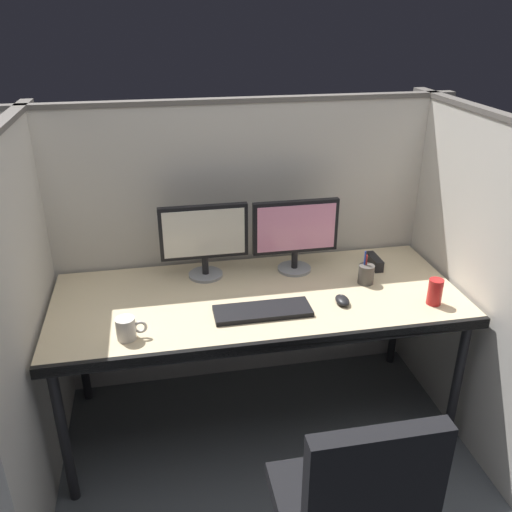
# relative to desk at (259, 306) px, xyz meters

# --- Properties ---
(ground_plane) EXTENTS (8.00, 8.00, 0.00)m
(ground_plane) POSITION_rel_desk_xyz_m (0.00, -0.29, -0.69)
(ground_plane) COLOR #4C5156
(cubicle_partition_rear) EXTENTS (2.21, 0.06, 1.57)m
(cubicle_partition_rear) POSITION_rel_desk_xyz_m (0.00, 0.46, 0.10)
(cubicle_partition_rear) COLOR beige
(cubicle_partition_rear) RESTS_ON ground
(cubicle_partition_left) EXTENTS (0.06, 1.41, 1.57)m
(cubicle_partition_left) POSITION_rel_desk_xyz_m (-0.99, -0.09, 0.10)
(cubicle_partition_left) COLOR beige
(cubicle_partition_left) RESTS_ON ground
(cubicle_partition_right) EXTENTS (0.06, 1.41, 1.57)m
(cubicle_partition_right) POSITION_rel_desk_xyz_m (0.99, -0.09, 0.10)
(cubicle_partition_right) COLOR beige
(cubicle_partition_right) RESTS_ON ground
(desk) EXTENTS (1.90, 0.80, 0.74)m
(desk) POSITION_rel_desk_xyz_m (0.00, 0.00, 0.00)
(desk) COLOR beige
(desk) RESTS_ON ground
(monitor_left) EXTENTS (0.43, 0.17, 0.37)m
(monitor_left) POSITION_rel_desk_xyz_m (-0.22, 0.26, 0.27)
(monitor_left) COLOR gray
(monitor_left) RESTS_ON desk
(monitor_right) EXTENTS (0.43, 0.17, 0.37)m
(monitor_right) POSITION_rel_desk_xyz_m (0.23, 0.24, 0.27)
(monitor_right) COLOR gray
(monitor_right) RESTS_ON desk
(keyboard_main) EXTENTS (0.43, 0.15, 0.02)m
(keyboard_main) POSITION_rel_desk_xyz_m (-0.01, -0.15, 0.06)
(keyboard_main) COLOR black
(keyboard_main) RESTS_ON desk
(computer_mouse) EXTENTS (0.06, 0.10, 0.04)m
(computer_mouse) POSITION_rel_desk_xyz_m (0.36, -0.14, 0.07)
(computer_mouse) COLOR black
(computer_mouse) RESTS_ON desk
(pen_cup) EXTENTS (0.08, 0.08, 0.17)m
(pen_cup) POSITION_rel_desk_xyz_m (0.54, 0.03, 0.10)
(pen_cup) COLOR #4C4742
(pen_cup) RESTS_ON desk
(soda_can) EXTENTS (0.07, 0.07, 0.12)m
(soda_can) POSITION_rel_desk_xyz_m (0.77, -0.22, 0.11)
(soda_can) COLOR red
(soda_can) RESTS_ON desk
(coffee_mug) EXTENTS (0.13, 0.08, 0.09)m
(coffee_mug) POSITION_rel_desk_xyz_m (-0.59, -0.24, 0.10)
(coffee_mug) COLOR silver
(coffee_mug) RESTS_ON desk
(red_stapler) EXTENTS (0.04, 0.15, 0.06)m
(red_stapler) POSITION_rel_desk_xyz_m (0.65, 0.20, 0.08)
(red_stapler) COLOR black
(red_stapler) RESTS_ON desk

